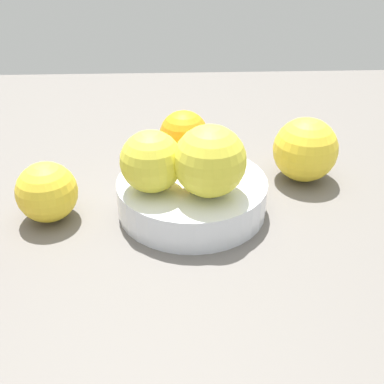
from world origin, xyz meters
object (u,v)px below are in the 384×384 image
(orange_in_bowl_1, at_px, (210,161))
(orange_loose_1, at_px, (305,150))
(orange_in_bowl_2, at_px, (184,135))
(fruit_bowl, at_px, (192,196))
(orange_loose_0, at_px, (47,192))
(orange_in_bowl_0, at_px, (151,162))

(orange_in_bowl_1, relative_size, orange_loose_1, 0.94)
(orange_in_bowl_2, relative_size, orange_loose_1, 0.72)
(orange_in_bowl_2, xyz_separation_m, orange_loose_1, (0.16, 0.01, -0.03))
(fruit_bowl, relative_size, orange_loose_0, 2.51)
(orange_in_bowl_1, bearing_deg, orange_loose_0, 174.44)
(orange_in_bowl_1, relative_size, orange_loose_0, 1.13)
(orange_in_bowl_1, height_order, orange_loose_1, orange_in_bowl_1)
(fruit_bowl, height_order, orange_loose_1, orange_loose_1)
(fruit_bowl, bearing_deg, orange_in_bowl_1, -58.15)
(orange_in_bowl_1, xyz_separation_m, orange_loose_1, (0.13, 0.10, -0.04))
(orange_in_bowl_1, bearing_deg, fruit_bowl, 121.85)
(orange_in_bowl_0, height_order, orange_loose_0, orange_in_bowl_0)
(orange_in_bowl_2, height_order, orange_loose_1, orange_in_bowl_2)
(fruit_bowl, distance_m, orange_loose_0, 0.17)
(fruit_bowl, relative_size, orange_in_bowl_0, 2.54)
(orange_loose_1, bearing_deg, orange_in_bowl_0, -155.81)
(fruit_bowl, relative_size, orange_in_bowl_2, 2.90)
(orange_in_bowl_0, distance_m, orange_in_bowl_1, 0.07)
(orange_in_bowl_2, bearing_deg, fruit_bowl, -82.75)
(orange_in_bowl_2, distance_m, orange_loose_0, 0.18)
(orange_in_bowl_2, bearing_deg, orange_loose_1, 3.73)
(orange_in_bowl_1, distance_m, orange_loose_0, 0.19)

